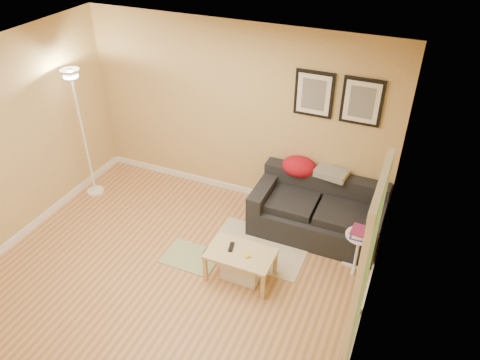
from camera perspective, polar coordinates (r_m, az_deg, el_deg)
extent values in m
plane|color=tan|center=(5.77, -8.56, -11.86)|extent=(4.50, 4.50, 0.00)
plane|color=white|center=(4.33, -11.49, 12.98)|extent=(4.50, 4.50, 0.00)
plane|color=tan|center=(6.45, -0.46, 8.17)|extent=(4.50, 0.00, 4.50)
plane|color=tan|center=(3.88, -26.06, -16.95)|extent=(4.50, 0.00, 4.50)
plane|color=tan|center=(6.32, -27.46, 3.52)|extent=(0.00, 4.00, 4.00)
plane|color=tan|center=(4.34, 16.57, -7.96)|extent=(0.00, 4.00, 4.00)
cube|color=white|center=(7.08, -0.45, -1.02)|extent=(4.50, 0.02, 0.10)
cube|color=white|center=(6.96, -24.75, -5.38)|extent=(0.02, 4.00, 0.10)
cube|color=white|center=(5.24, 14.17, -18.22)|extent=(0.02, 4.00, 0.10)
cube|color=beige|center=(6.09, 2.34, -8.38)|extent=(1.25, 0.85, 0.01)
cube|color=#668C4C|center=(5.98, -6.13, -9.53)|extent=(0.70, 0.50, 0.01)
cube|color=black|center=(5.49, -1.10, -8.35)|extent=(0.08, 0.17, 0.02)
cylinder|color=yellow|center=(5.37, 0.92, -9.41)|extent=(0.07, 0.07, 0.03)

